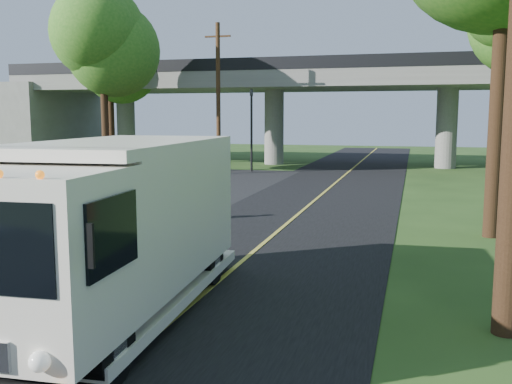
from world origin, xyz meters
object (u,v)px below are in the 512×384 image
at_px(traffic_signal, 251,121).
at_px(utility_pole, 218,98).
at_px(red_sedan, 155,162).
at_px(step_van, 107,225).
at_px(pedestrian, 174,198).
at_px(tree_left_far, 111,60).
at_px(tree_left_lot, 104,41).

xyz_separation_m(traffic_signal, utility_pole, (-1.50, -2.00, 1.40)).
bearing_deg(utility_pole, red_sedan, -167.45).
xyz_separation_m(step_van, pedestrian, (-2.70, 8.97, -0.89)).
bearing_deg(red_sedan, tree_left_far, 39.14).
xyz_separation_m(traffic_signal, pedestrian, (2.20, -17.16, -2.40)).
relative_size(tree_left_far, pedestrian, 6.22).
bearing_deg(pedestrian, step_van, 133.49).
bearing_deg(traffic_signal, pedestrian, -82.69).
xyz_separation_m(utility_pole, step_van, (6.40, -24.14, -2.91)).
bearing_deg(tree_left_far, tree_left_lot, -63.43).
bearing_deg(step_van, tree_left_far, 115.75).
distance_m(traffic_signal, tree_left_lot, 10.01).
relative_size(tree_left_lot, tree_left_far, 1.06).
bearing_deg(tree_left_far, traffic_signal, -9.65).
bearing_deg(utility_pole, traffic_signal, 53.13).
bearing_deg(red_sedan, utility_pole, -87.48).
relative_size(tree_left_lot, step_van, 1.39).
height_order(utility_pole, step_van, utility_pole).
xyz_separation_m(tree_left_far, pedestrian, (12.99, -19.00, -6.65)).
xyz_separation_m(traffic_signal, red_sedan, (-5.36, -2.86, -2.48)).
distance_m(traffic_signal, pedestrian, 17.47).
height_order(step_van, pedestrian, step_van).
height_order(utility_pole, pedestrian, utility_pole).
relative_size(utility_pole, tree_left_far, 0.91).
xyz_separation_m(tree_left_lot, step_van, (12.70, -21.97, -6.21)).
xyz_separation_m(utility_pole, tree_left_far, (-9.29, 3.84, 2.86)).
height_order(tree_left_lot, pedestrian, tree_left_lot).
xyz_separation_m(utility_pole, red_sedan, (-3.86, -0.86, -3.88)).
xyz_separation_m(utility_pole, pedestrian, (3.70, -15.16, -3.80)).
distance_m(utility_pole, pedestrian, 16.06).
relative_size(red_sedan, pedestrian, 3.10).
relative_size(tree_left_far, red_sedan, 2.01).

